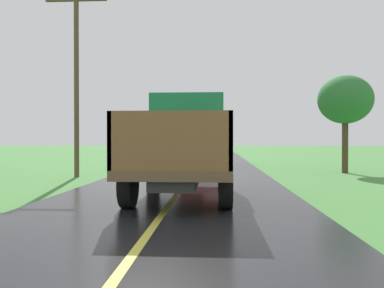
{
  "coord_description": "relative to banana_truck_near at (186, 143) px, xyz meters",
  "views": [
    {
      "loc": [
        1.06,
        0.2,
        1.55
      ],
      "look_at": [
        0.22,
        13.91,
        1.4
      ],
      "focal_mm": 36.59,
      "sensor_mm": 36.0,
      "label": 1
    }
  ],
  "objects": [
    {
      "name": "banana_truck_near",
      "position": [
        0.0,
        0.0,
        0.0
      ],
      "size": [
        2.38,
        5.82,
        2.8
      ],
      "color": "#2D2D30",
      "rests_on": "road_surface"
    },
    {
      "name": "banana_truck_far",
      "position": [
        0.07,
        13.19,
        -0.01
      ],
      "size": [
        2.38,
        5.81,
        2.8
      ],
      "color": "#2D2D30",
      "rests_on": "road_surface"
    },
    {
      "name": "utility_pole_roadside",
      "position": [
        -4.93,
        5.17,
        2.77
      ],
      "size": [
        2.56,
        0.2,
        7.73
      ],
      "color": "brown",
      "rests_on": "ground"
    },
    {
      "name": "roadside_tree_near_left",
      "position": [
        6.83,
        7.85,
        1.91
      ],
      "size": [
        2.49,
        2.49,
        4.53
      ],
      "color": "#4C3823",
      "rests_on": "ground"
    }
  ]
}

